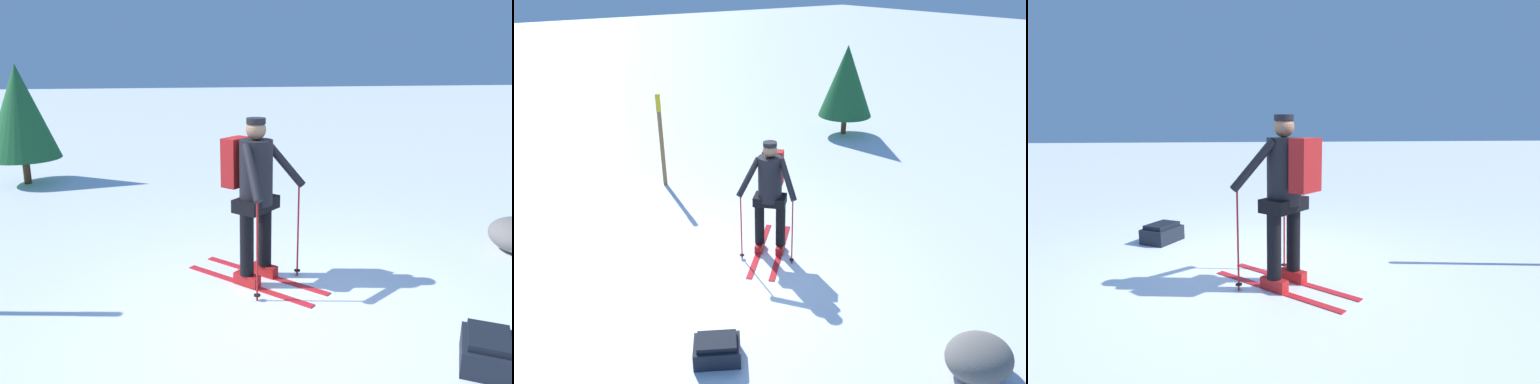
% 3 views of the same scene
% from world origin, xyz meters
% --- Properties ---
extents(ground_plane, '(80.00, 80.00, 0.00)m').
position_xyz_m(ground_plane, '(0.00, 0.00, 0.00)').
color(ground_plane, white).
extents(skier, '(1.49, 1.46, 1.81)m').
position_xyz_m(skier, '(-0.61, -0.18, 1.06)').
color(skier, red).
rests_on(skier, ground_plane).
extents(dropped_backpack, '(0.66, 0.62, 0.28)m').
position_xyz_m(dropped_backpack, '(1.30, 1.41, 0.13)').
color(dropped_backpack, black).
rests_on(dropped_backpack, ground_plane).
extents(trail_marker, '(0.09, 0.09, 1.89)m').
position_xyz_m(trail_marker, '(-0.39, -3.56, 1.09)').
color(trail_marker, olive).
rests_on(trail_marker, ground_plane).
extents(rock_boulder, '(0.80, 0.68, 0.44)m').
position_xyz_m(rock_boulder, '(-0.91, 3.29, 0.22)').
color(rock_boulder, slate).
rests_on(rock_boulder, ground_plane).
extents(pine_tree, '(1.39, 1.39, 2.32)m').
position_xyz_m(pine_tree, '(-5.76, -3.92, 1.41)').
color(pine_tree, '#4C331E').
rests_on(pine_tree, ground_plane).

